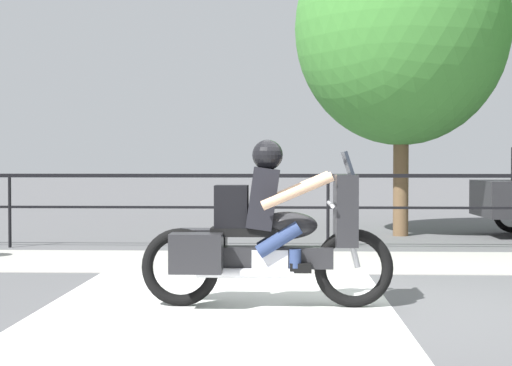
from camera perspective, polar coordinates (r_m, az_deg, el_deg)
The scene contains 6 objects.
ground_plane at distance 7.50m, azimuth 7.26°, elevation -9.00°, with size 120.00×120.00×0.00m, color #565659.
sidewalk_band at distance 10.85m, azimuth 5.70°, elevation -5.71°, with size 44.00×2.40×0.01m, color #A8A59E.
crosswalk_band at distance 7.30m, azimuth -2.92°, elevation -9.24°, with size 3.28×6.00×0.01m, color silver.
fence_railing at distance 12.41m, azimuth 5.26°, elevation -0.50°, with size 36.00×0.05×1.19m.
motorcycle at distance 7.40m, azimuth 0.76°, elevation -3.68°, with size 2.38×0.76×1.58m.
tree_behind_sign at distance 15.01m, azimuth 10.54°, elevation 11.00°, with size 3.95×3.95×6.03m.
Camera 1 is at (-0.64, -7.35, 1.37)m, focal length 55.00 mm.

